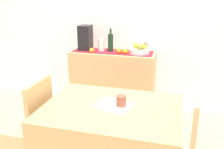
# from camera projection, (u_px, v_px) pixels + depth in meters

# --- Properties ---
(ground_plane) EXTENTS (6.40, 6.40, 0.02)m
(ground_plane) POSITION_uv_depth(u_px,v_px,m) (106.00, 149.00, 2.78)
(ground_plane) COLOR tan
(ground_plane) RESTS_ON ground
(room_wall_rear) EXTENTS (6.40, 0.06, 2.70)m
(room_wall_rear) POSITION_uv_depth(u_px,v_px,m) (130.00, 13.00, 3.42)
(room_wall_rear) COLOR silver
(room_wall_rear) RESTS_ON ground
(sideboard_console) EXTENTS (1.13, 0.42, 0.86)m
(sideboard_console) POSITION_uv_depth(u_px,v_px,m) (113.00, 82.00, 3.52)
(sideboard_console) COLOR tan
(sideboard_console) RESTS_ON ground
(table_runner) EXTENTS (1.07, 0.32, 0.01)m
(table_runner) POSITION_uv_depth(u_px,v_px,m) (113.00, 52.00, 3.38)
(table_runner) COLOR maroon
(table_runner) RESTS_ON sideboard_console
(fruit_bowl) EXTENTS (0.27, 0.27, 0.06)m
(fruit_bowl) POSITION_uv_depth(u_px,v_px,m) (139.00, 51.00, 3.28)
(fruit_bowl) COLOR silver
(fruit_bowl) RESTS_ON table_runner
(apple_right) EXTENTS (0.07, 0.07, 0.07)m
(apple_right) POSITION_uv_depth(u_px,v_px,m) (135.00, 46.00, 3.27)
(apple_right) COLOR gold
(apple_right) RESTS_ON fruit_bowl
(apple_front) EXTENTS (0.06, 0.06, 0.06)m
(apple_front) POSITION_uv_depth(u_px,v_px,m) (140.00, 46.00, 3.25)
(apple_front) COLOR #B5322B
(apple_front) RESTS_ON fruit_bowl
(apple_upper) EXTENTS (0.07, 0.07, 0.07)m
(apple_upper) POSITION_uv_depth(u_px,v_px,m) (140.00, 47.00, 3.19)
(apple_upper) COLOR #84B12E
(apple_upper) RESTS_ON fruit_bowl
(apple_rear) EXTENTS (0.07, 0.07, 0.07)m
(apple_rear) POSITION_uv_depth(u_px,v_px,m) (144.00, 47.00, 3.22)
(apple_rear) COLOR gold
(apple_rear) RESTS_ON fruit_bowl
(apple_center) EXTENTS (0.07, 0.07, 0.07)m
(apple_center) POSITION_uv_depth(u_px,v_px,m) (145.00, 45.00, 3.29)
(apple_center) COLOR red
(apple_center) RESTS_ON fruit_bowl
(wine_bottle) EXTENTS (0.07, 0.07, 0.31)m
(wine_bottle) POSITION_uv_depth(u_px,v_px,m) (111.00, 43.00, 3.35)
(wine_bottle) COLOR black
(wine_bottle) RESTS_ON sideboard_console
(coffee_maker) EXTENTS (0.16, 0.18, 0.34)m
(coffee_maker) POSITION_uv_depth(u_px,v_px,m) (85.00, 38.00, 3.42)
(coffee_maker) COLOR black
(coffee_maker) RESTS_ON sideboard_console
(ceramic_vase) EXTENTS (0.09, 0.09, 0.17)m
(ceramic_vase) POSITION_uv_depth(u_px,v_px,m) (101.00, 45.00, 3.40)
(ceramic_vase) COLOR silver
(ceramic_vase) RESTS_ON sideboard_console
(orange_loose_far) EXTENTS (0.07, 0.07, 0.07)m
(orange_loose_far) POSITION_uv_depth(u_px,v_px,m) (125.00, 52.00, 3.25)
(orange_loose_far) COLOR orange
(orange_loose_far) RESTS_ON sideboard_console
(orange_loose_mid) EXTENTS (0.07, 0.07, 0.07)m
(orange_loose_mid) POSITION_uv_depth(u_px,v_px,m) (119.00, 51.00, 3.28)
(orange_loose_mid) COLOR orange
(orange_loose_mid) RESTS_ON sideboard_console
(orange_loose_end) EXTENTS (0.06, 0.06, 0.06)m
(orange_loose_end) POSITION_uv_depth(u_px,v_px,m) (92.00, 50.00, 3.33)
(orange_loose_end) COLOR orange
(orange_loose_end) RESTS_ON sideboard_console
(dining_table) EXTENTS (1.12, 0.83, 0.74)m
(dining_table) POSITION_uv_depth(u_px,v_px,m) (112.00, 146.00, 2.18)
(dining_table) COLOR tan
(dining_table) RESTS_ON ground
(open_book) EXTENTS (0.32, 0.27, 0.02)m
(open_book) POSITION_uv_depth(u_px,v_px,m) (114.00, 106.00, 2.07)
(open_book) COLOR white
(open_book) RESTS_ON dining_table
(coffee_cup) EXTENTS (0.08, 0.08, 0.10)m
(coffee_cup) POSITION_uv_depth(u_px,v_px,m) (121.00, 102.00, 2.04)
(coffee_cup) COLOR brown
(coffee_cup) RESTS_ON dining_table
(chair_near_window) EXTENTS (0.40, 0.40, 0.90)m
(chair_near_window) POSITION_uv_depth(u_px,v_px,m) (28.00, 142.00, 2.42)
(chair_near_window) COLOR tan
(chair_near_window) RESTS_ON ground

